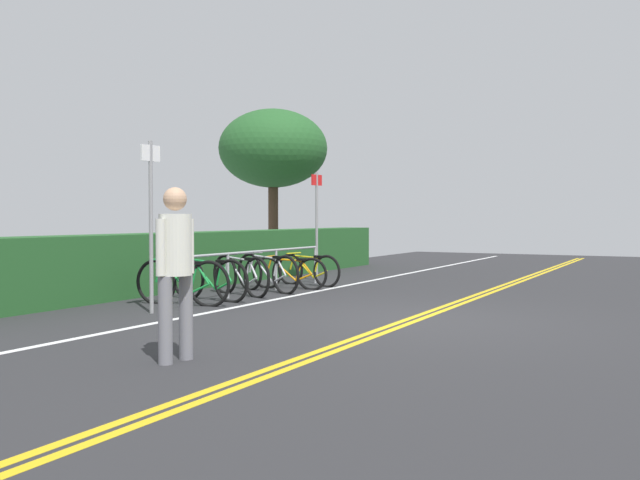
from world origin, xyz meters
TOP-DOWN VIEW (x-y plane):
  - ground_plane at (0.00, 0.00)m, footprint 37.04×13.55m
  - centre_line_yellow_inner at (0.00, -0.08)m, footprint 33.33×0.10m
  - centre_line_yellow_outer at (0.00, 0.08)m, footprint 33.33×0.10m
  - bike_lane_stripe_white at (0.00, 2.96)m, footprint 33.33×0.12m
  - bike_rack at (1.68, 3.79)m, footprint 4.89×0.05m
  - bicycle_0 at (-0.25, 3.89)m, footprint 0.46×1.75m
  - bicycle_1 at (0.48, 3.89)m, footprint 0.46×1.75m
  - bicycle_2 at (1.37, 3.86)m, footprint 0.68×1.67m
  - bicycle_3 at (2.12, 3.76)m, footprint 0.66×1.75m
  - bicycle_4 at (2.82, 3.68)m, footprint 0.46×1.65m
  - bicycle_5 at (3.58, 3.67)m, footprint 0.46×1.65m
  - pedestrian at (-3.79, 1.06)m, footprint 0.49×0.32m
  - sign_post_near at (-1.23, 3.66)m, footprint 0.36×0.06m
  - sign_post_far at (4.63, 4.04)m, footprint 0.36×0.08m
  - hedge_backdrop at (3.18, 5.63)m, footprint 13.84×0.87m
  - tree_mid at (8.78, 7.78)m, footprint 3.28×3.28m

SIDE VIEW (x-z plane):
  - ground_plane at x=0.00m, z-range -0.05..0.00m
  - centre_line_yellow_inner at x=0.00m, z-range 0.00..0.00m
  - centre_line_yellow_outer at x=0.00m, z-range 0.00..0.00m
  - bike_lane_stripe_white at x=0.00m, z-range 0.00..0.00m
  - bicycle_4 at x=2.82m, z-range -0.02..0.66m
  - bicycle_5 at x=3.58m, z-range -0.02..0.68m
  - bicycle_3 at x=2.12m, z-range -0.02..0.75m
  - bicycle_1 at x=0.48m, z-range -0.02..0.75m
  - bicycle_2 at x=1.37m, z-range -0.02..0.75m
  - bicycle_0 at x=-0.25m, z-range -0.02..0.76m
  - hedge_backdrop at x=3.18m, z-range 0.00..1.12m
  - bike_rack at x=1.68m, z-range 0.20..1.01m
  - pedestrian at x=-3.79m, z-range 0.13..1.85m
  - sign_post_far at x=4.63m, z-range 0.24..2.69m
  - sign_post_near at x=-1.23m, z-range 0.24..2.80m
  - tree_mid at x=8.78m, z-range 1.15..5.84m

